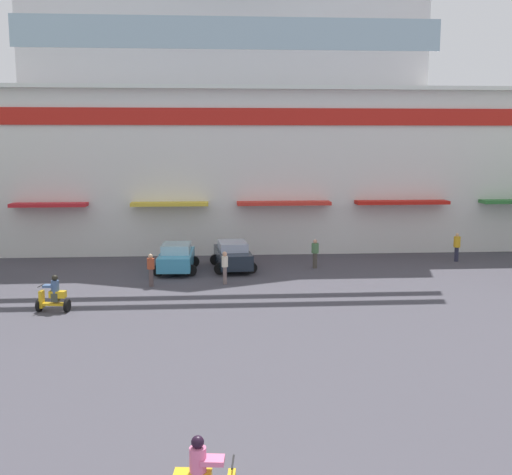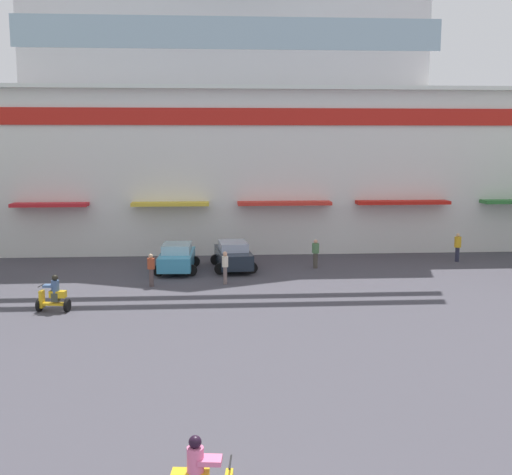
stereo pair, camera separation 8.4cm
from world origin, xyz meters
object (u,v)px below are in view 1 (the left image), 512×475
object	(u,v)px
parked_car_0	(176,257)
pedestrian_2	(151,268)
pedestrian_0	(225,265)
scooter_rider_8	(53,296)
parked_car_1	(233,255)
pedestrian_3	(315,252)
pedestrian_1	(457,246)

from	to	relation	value
parked_car_0	pedestrian_2	size ratio (longest dim) A/B	2.52
pedestrian_0	scooter_rider_8	bearing A→B (deg)	-147.38
parked_car_0	parked_car_1	size ratio (longest dim) A/B	0.93
parked_car_0	scooter_rider_8	distance (m)	9.09
pedestrian_3	scooter_rider_8	bearing A→B (deg)	-146.14
scooter_rider_8	pedestrian_1	bearing A→B (deg)	24.69
parked_car_0	pedestrian_1	bearing A→B (deg)	6.05
scooter_rider_8	pedestrian_0	xyz separation A→B (m)	(7.14, 4.57, 0.29)
parked_car_0	pedestrian_2	world-z (taller)	pedestrian_2
parked_car_1	pedestrian_3	size ratio (longest dim) A/B	2.71
pedestrian_2	pedestrian_0	bearing A→B (deg)	4.31
scooter_rider_8	parked_car_1	bearing A→B (deg)	47.07
pedestrian_0	pedestrian_2	world-z (taller)	pedestrian_0
parked_car_1	pedestrian_1	size ratio (longest dim) A/B	2.61
parked_car_1	pedestrian_2	xyz separation A→B (m)	(-4.07, -3.93, 0.13)
parked_car_1	pedestrian_1	distance (m)	13.12
parked_car_1	parked_car_0	bearing A→B (deg)	-172.11
pedestrian_0	pedestrian_3	world-z (taller)	pedestrian_0
scooter_rider_8	pedestrian_3	size ratio (longest dim) A/B	0.97
pedestrian_1	pedestrian_3	distance (m)	8.63
parked_car_0	pedestrian_3	distance (m)	7.56
pedestrian_1	pedestrian_2	xyz separation A→B (m)	(-17.13, -5.22, -0.03)
pedestrian_0	pedestrian_1	size ratio (longest dim) A/B	0.97
parked_car_1	pedestrian_0	size ratio (longest dim) A/B	2.68
pedestrian_1	pedestrian_2	size ratio (longest dim) A/B	1.04
scooter_rider_8	pedestrian_2	size ratio (longest dim) A/B	0.97
parked_car_0	pedestrian_1	distance (m)	16.17
parked_car_0	pedestrian_2	distance (m)	3.67
parked_car_0	parked_car_1	xyz separation A→B (m)	(3.03, 0.42, 0.01)
pedestrian_3	pedestrian_2	bearing A→B (deg)	-155.75
parked_car_1	pedestrian_2	world-z (taller)	pedestrian_2
parked_car_0	pedestrian_3	bearing A→B (deg)	2.73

